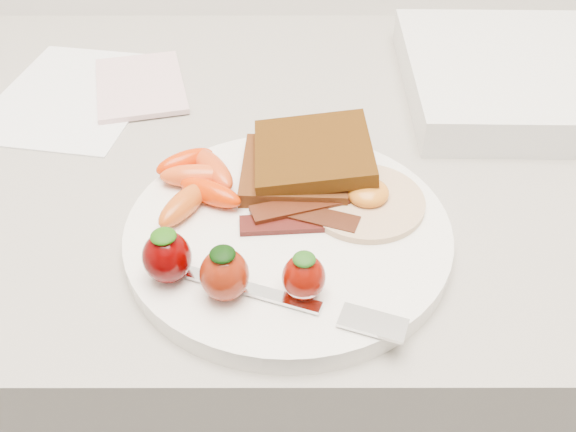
{
  "coord_description": "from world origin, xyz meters",
  "views": [
    {
      "loc": [
        -0.02,
        1.15,
        1.27
      ],
      "look_at": [
        -0.02,
        1.54,
        0.93
      ],
      "focal_mm": 40.0,
      "sensor_mm": 36.0,
      "label": 1
    }
  ],
  "objects": [
    {
      "name": "toast_lower",
      "position": [
        -0.02,
        1.61,
        0.93
      ],
      "size": [
        0.1,
        0.1,
        0.01
      ],
      "primitive_type": "cube",
      "rotation": [
        0.0,
        0.0,
        -0.04
      ],
      "color": "black",
      "rests_on": "plate"
    },
    {
      "name": "fried_egg",
      "position": [
        0.04,
        1.57,
        0.92
      ],
      "size": [
        0.11,
        0.11,
        0.02
      ],
      "color": "#F8EFC9",
      "rests_on": "plate"
    },
    {
      "name": "counter",
      "position": [
        0.0,
        1.7,
        0.45
      ],
      "size": [
        2.0,
        0.6,
        0.9
      ],
      "primitive_type": "cube",
      "color": "gray",
      "rests_on": "ground"
    },
    {
      "name": "plate",
      "position": [
        -0.02,
        1.54,
        0.91
      ],
      "size": [
        0.27,
        0.27,
        0.02
      ],
      "primitive_type": "cylinder",
      "color": "white",
      "rests_on": "counter"
    },
    {
      "name": "notepad",
      "position": [
        -0.19,
        1.8,
        0.91
      ],
      "size": [
        0.13,
        0.16,
        0.01
      ],
      "primitive_type": "cube",
      "rotation": [
        0.0,
        0.0,
        0.24
      ],
      "color": "beige",
      "rests_on": "paper_sheet"
    },
    {
      "name": "strawberries",
      "position": [
        -0.07,
        1.48,
        0.94
      ],
      "size": [
        0.13,
        0.05,
        0.04
      ],
      "color": "#4B0000",
      "rests_on": "plate"
    },
    {
      "name": "paper_sheet",
      "position": [
        -0.27,
        1.78,
        0.9
      ],
      "size": [
        0.2,
        0.24,
        0.0
      ],
      "primitive_type": "cube",
      "rotation": [
        0.0,
        0.0,
        -0.17
      ],
      "color": "white",
      "rests_on": "counter"
    },
    {
      "name": "toast_upper",
      "position": [
        -0.0,
        1.62,
        0.94
      ],
      "size": [
        0.11,
        0.11,
        0.02
      ],
      "primitive_type": "cube",
      "rotation": [
        0.0,
        -0.1,
        0.04
      ],
      "color": "black",
      "rests_on": "toast_lower"
    },
    {
      "name": "baby_carrots",
      "position": [
        -0.1,
        1.59,
        0.93
      ],
      "size": [
        0.09,
        0.12,
        0.02
      ],
      "color": "#E84C17",
      "rests_on": "plate"
    },
    {
      "name": "bacon_strips",
      "position": [
        -0.01,
        1.55,
        0.92
      ],
      "size": [
        0.1,
        0.06,
        0.01
      ],
      "color": "black",
      "rests_on": "plate"
    },
    {
      "name": "fork",
      "position": [
        -0.01,
        1.46,
        0.92
      ],
      "size": [
        0.17,
        0.08,
        0.0
      ],
      "color": "silver",
      "rests_on": "plate"
    },
    {
      "name": "appliance",
      "position": [
        0.27,
        1.79,
        0.92
      ],
      "size": [
        0.33,
        0.27,
        0.04
      ],
      "primitive_type": "cube",
      "rotation": [
        0.0,
        0.0,
        -0.02
      ],
      "color": "white",
      "rests_on": "counter"
    }
  ]
}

